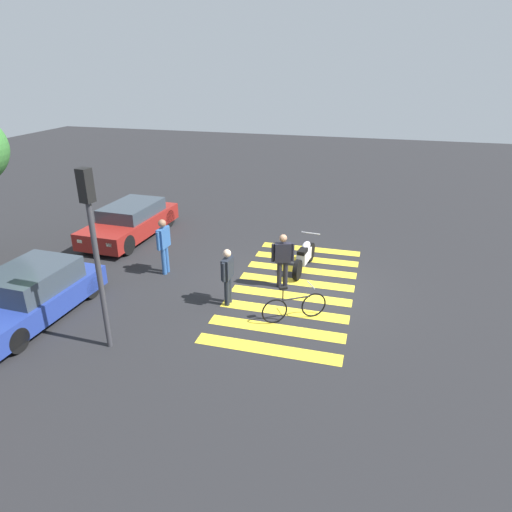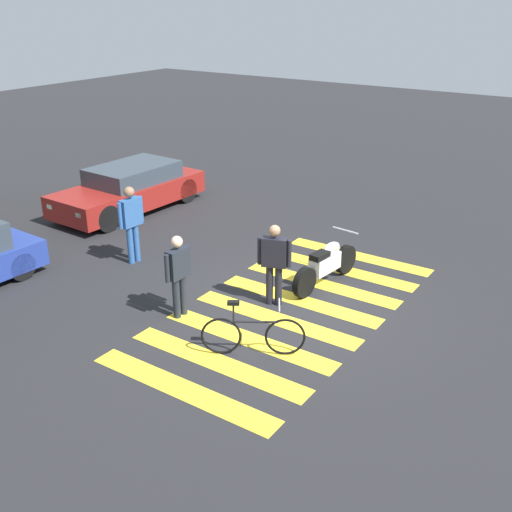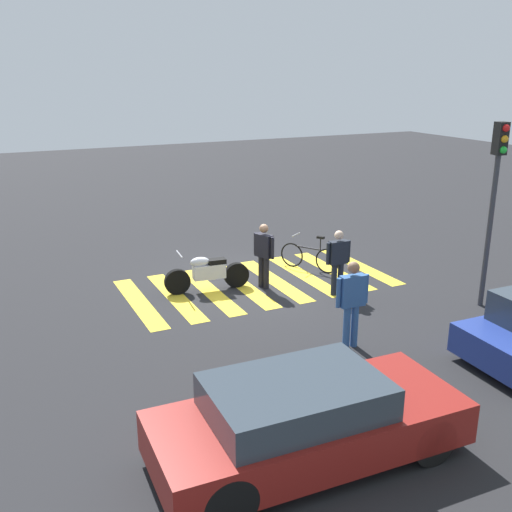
{
  "view_description": "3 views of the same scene",
  "coord_description": "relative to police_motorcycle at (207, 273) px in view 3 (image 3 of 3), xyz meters",
  "views": [
    {
      "loc": [
        -11.63,
        -2.05,
        6.12
      ],
      "look_at": [
        0.19,
        1.2,
        0.83
      ],
      "focal_mm": 31.49,
      "sensor_mm": 36.0,
      "label": 1
    },
    {
      "loc": [
        -9.04,
        -5.38,
        5.63
      ],
      "look_at": [
        0.14,
        0.85,
        0.87
      ],
      "focal_mm": 42.99,
      "sensor_mm": 36.0,
      "label": 2
    },
    {
      "loc": [
        6.3,
        12.84,
        5.23
      ],
      "look_at": [
        0.61,
        1.09,
        1.12
      ],
      "focal_mm": 41.36,
      "sensor_mm": 36.0,
      "label": 3
    }
  ],
  "objects": [
    {
      "name": "ground_plane",
      "position": [
        -1.38,
        0.07,
        -0.46
      ],
      "size": [
        60.0,
        60.0,
        0.0
      ],
      "primitive_type": "plane",
      "color": "#232326"
    },
    {
      "name": "police_motorcycle",
      "position": [
        0.0,
        0.0,
        0.0
      ],
      "size": [
        2.15,
        0.62,
        1.04
      ],
      "color": "black",
      "rests_on": "ground_plane"
    },
    {
      "name": "leaning_bicycle",
      "position": [
        -3.09,
        -0.27,
        -0.08
      ],
      "size": [
        0.98,
        1.51,
        1.0
      ],
      "color": "black",
      "rests_on": "ground_plane"
    },
    {
      "name": "officer_on_foot",
      "position": [
        -2.74,
        1.63,
        0.46
      ],
      "size": [
        0.65,
        0.22,
        1.62
      ],
      "color": "#1E232D",
      "rests_on": "ground_plane"
    },
    {
      "name": "officer_by_motorcycle",
      "position": [
        -1.35,
        0.42,
        0.48
      ],
      "size": [
        0.35,
        0.63,
        1.65
      ],
      "color": "black",
      "rests_on": "ground_plane"
    },
    {
      "name": "pedestrian_bystander",
      "position": [
        -1.38,
        4.16,
        0.57
      ],
      "size": [
        0.7,
        0.24,
        1.78
      ],
      "color": "#2D5999",
      "rests_on": "ground_plane"
    },
    {
      "name": "crosswalk_stripes",
      "position": [
        -1.38,
        0.07,
        -0.45
      ],
      "size": [
        6.75,
        3.47,
        0.01
      ],
      "color": "yellow",
      "rests_on": "ground_plane"
    },
    {
      "name": "car_maroon_wagon",
      "position": [
        1.21,
        6.84,
        0.16
      ],
      "size": [
        4.48,
        1.94,
        1.26
      ],
      "color": "black",
      "rests_on": "ground_plane"
    },
    {
      "name": "traffic_light_pole",
      "position": [
        -5.38,
        3.69,
        2.36
      ],
      "size": [
        0.27,
        0.35,
        4.2
      ],
      "color": "#38383D",
      "rests_on": "ground_plane"
    }
  ]
}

